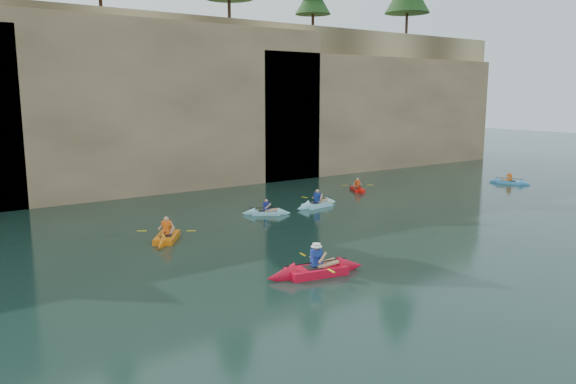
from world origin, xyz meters
TOP-DOWN VIEW (x-y plane):
  - ground at (0.00, 0.00)m, footprint 160.00×160.00m
  - cliff at (0.00, 30.00)m, footprint 70.00×16.00m
  - cliff_slab_center at (2.00, 22.60)m, footprint 24.00×2.40m
  - cliff_slab_east at (22.00, 22.60)m, footprint 26.00×2.40m
  - sea_cave_center at (-4.00, 21.95)m, footprint 3.50×1.00m
  - sea_cave_east at (10.00, 21.95)m, footprint 5.00×1.00m
  - main_kayaker at (-1.14, 2.78)m, footprint 3.95×2.56m
  - kayaker_orange at (-3.50, 10.45)m, footprint 2.68×3.32m
  - kayaker_ltblue_near at (3.06, 12.36)m, footprint 2.56×2.02m
  - kayaker_red_far at (12.21, 15.07)m, footprint 1.97×2.88m
  - kayaker_ltblue_mid at (6.62, 12.42)m, footprint 3.37×2.45m
  - kayaker_blue_east at (23.24, 10.89)m, footprint 1.96×2.97m

SIDE VIEW (x-z plane):
  - ground at x=0.00m, z-range 0.00..0.00m
  - kayaker_blue_east at x=23.24m, z-range -0.39..0.65m
  - kayaker_ltblue_near at x=3.06m, z-range -0.39..0.65m
  - kayaker_red_far at x=12.21m, z-range -0.40..0.67m
  - kayaker_ltblue_mid at x=6.62m, z-range -0.47..0.78m
  - kayaker_orange at x=-3.50m, z-range -0.50..0.83m
  - main_kayaker at x=-1.14m, z-range -0.53..0.91m
  - sea_cave_center at x=-4.00m, z-range 0.00..3.20m
  - sea_cave_east at x=10.00m, z-range 0.00..4.50m
  - cliff_slab_east at x=22.00m, z-range 0.00..9.84m
  - cliff_slab_center at x=2.00m, z-range 0.00..11.40m
  - cliff at x=0.00m, z-range 0.00..12.00m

